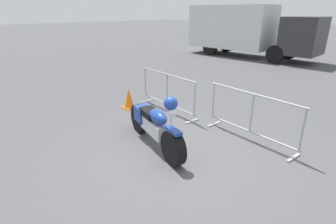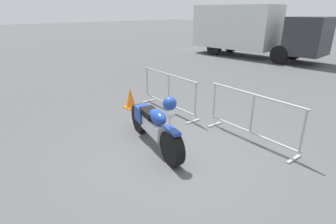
# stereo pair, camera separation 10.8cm
# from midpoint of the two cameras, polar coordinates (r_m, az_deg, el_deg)

# --- Properties ---
(ground_plane) EXTENTS (120.00, 120.00, 0.00)m
(ground_plane) POSITION_cam_midpoint_polar(r_m,az_deg,el_deg) (5.27, 0.59, -9.19)
(ground_plane) COLOR #4C4C4F
(motorcycle) EXTENTS (2.22, 0.84, 1.28)m
(motorcycle) POSITION_cam_midpoint_polar(r_m,az_deg,el_deg) (5.39, -3.58, -2.70)
(motorcycle) COLOR black
(motorcycle) RESTS_ON ground
(crowd_barrier_near) EXTENTS (2.27, 0.68, 1.07)m
(crowd_barrier_near) POSITION_cam_midpoint_polar(r_m,az_deg,el_deg) (7.30, -0.58, 4.39)
(crowd_barrier_near) COLOR #9EA0A5
(crowd_barrier_near) RESTS_ON ground
(crowd_barrier_far) EXTENTS (2.27, 0.68, 1.07)m
(crowd_barrier_far) POSITION_cam_midpoint_polar(r_m,az_deg,el_deg) (5.87, 17.18, -0.89)
(crowd_barrier_far) COLOR #9EA0A5
(crowd_barrier_far) RESTS_ON ground
(box_truck) EXTENTS (7.73, 2.36, 2.98)m
(box_truck) POSITION_cam_midpoint_polar(r_m,az_deg,el_deg) (17.19, 16.13, 17.00)
(box_truck) COLOR silver
(box_truck) RESTS_ON ground
(parked_car_red) EXTENTS (2.10, 4.59, 1.52)m
(parked_car_red) POSITION_cam_midpoint_polar(r_m,az_deg,el_deg) (30.95, 16.78, 16.86)
(parked_car_red) COLOR #B21E19
(parked_car_red) RESTS_ON ground
(parked_car_maroon) EXTENTS (1.87, 4.10, 1.36)m
(parked_car_maroon) POSITION_cam_midpoint_polar(r_m,az_deg,el_deg) (29.47, 21.50, 15.98)
(parked_car_maroon) COLOR maroon
(parked_car_maroon) RESTS_ON ground
(parked_car_white) EXTENTS (2.05, 4.49, 1.49)m
(parked_car_white) POSITION_cam_midpoint_polar(r_m,az_deg,el_deg) (28.82, 27.13, 15.21)
(parked_car_white) COLOR white
(parked_car_white) RESTS_ON ground
(traffic_cone) EXTENTS (0.34, 0.34, 0.59)m
(traffic_cone) POSITION_cam_midpoint_polar(r_m,az_deg,el_deg) (7.68, -8.91, 2.92)
(traffic_cone) COLOR orange
(traffic_cone) RESTS_ON ground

